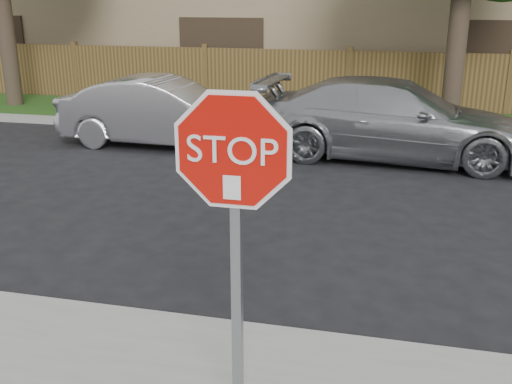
# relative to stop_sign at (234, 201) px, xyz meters

# --- Properties ---
(ground) EXTENTS (90.00, 90.00, 0.00)m
(ground) POSITION_rel_stop_sign_xyz_m (-0.36, 1.48, -1.83)
(ground) COLOR black
(ground) RESTS_ON ground
(far_curb) EXTENTS (70.00, 0.30, 0.15)m
(far_curb) POSITION_rel_stop_sign_xyz_m (-0.36, 9.63, -1.75)
(far_curb) COLOR gray
(far_curb) RESTS_ON ground
(grass_strip) EXTENTS (70.00, 3.00, 0.12)m
(grass_strip) POSITION_rel_stop_sign_xyz_m (-0.36, 11.28, -1.77)
(grass_strip) COLOR #1E4714
(grass_strip) RESTS_ON ground
(fence) EXTENTS (70.00, 0.12, 1.60)m
(fence) POSITION_rel_stop_sign_xyz_m (-0.36, 12.88, -1.03)
(fence) COLOR #4C361B
(fence) RESTS_ON ground
(stop_sign) EXTENTS (1.01, 0.13, 2.55)m
(stop_sign) POSITION_rel_stop_sign_xyz_m (0.00, 0.00, 0.00)
(stop_sign) COLOR gray
(stop_sign) RESTS_ON sidewalk_near
(sedan_left) EXTENTS (4.31, 1.60, 1.41)m
(sedan_left) POSITION_rel_stop_sign_xyz_m (-3.75, 8.15, -1.13)
(sedan_left) COLOR #B9B7BD
(sedan_left) RESTS_ON ground
(sedan_right) EXTENTS (5.33, 2.48, 1.51)m
(sedan_right) POSITION_rel_stop_sign_xyz_m (0.88, 8.20, -1.08)
(sedan_right) COLOR #A2A4A9
(sedan_right) RESTS_ON ground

